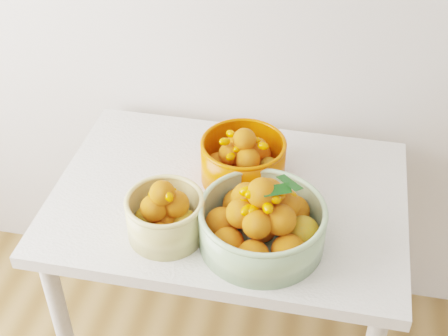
{
  "coord_description": "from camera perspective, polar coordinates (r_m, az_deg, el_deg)",
  "views": [
    {
      "loc": [
        -0.03,
        0.29,
        1.92
      ],
      "look_at": [
        -0.27,
        1.51,
        0.92
      ],
      "focal_mm": 50.0,
      "sensor_mm": 36.0,
      "label": 1
    }
  ],
  "objects": [
    {
      "name": "table",
      "position": [
        1.84,
        0.4,
        -4.68
      ],
      "size": [
        1.0,
        0.7,
        0.75
      ],
      "color": "silver",
      "rests_on": "ground"
    },
    {
      "name": "bowl_cream",
      "position": [
        1.62,
        -5.37,
        -4.29
      ],
      "size": [
        0.21,
        0.21,
        0.18
      ],
      "rotation": [
        0.0,
        0.0,
        -0.03
      ],
      "color": "#CEBC74",
      "rests_on": "table"
    },
    {
      "name": "bowl_green",
      "position": [
        1.59,
        3.54,
        -4.93
      ],
      "size": [
        0.35,
        0.35,
        0.21
      ],
      "rotation": [
        0.0,
        0.0,
        -0.08
      ],
      "color": "#92B383",
      "rests_on": "table"
    },
    {
      "name": "bowl_orange",
      "position": [
        1.79,
        1.78,
        0.81
      ],
      "size": [
        0.28,
        0.28,
        0.18
      ],
      "rotation": [
        0.0,
        0.0,
        0.15
      ],
      "color": "#D74602",
      "rests_on": "table"
    }
  ]
}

